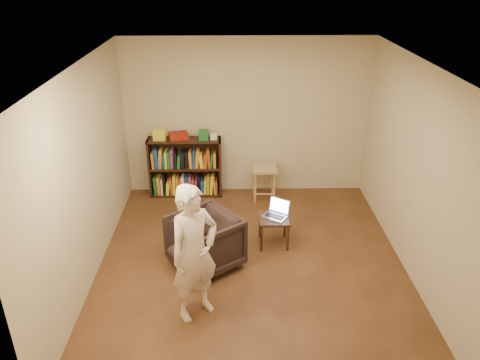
{
  "coord_description": "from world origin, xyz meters",
  "views": [
    {
      "loc": [
        -0.25,
        -5.08,
        3.67
      ],
      "look_at": [
        -0.14,
        0.35,
        1.08
      ],
      "focal_mm": 35.0,
      "sensor_mm": 36.0,
      "label": 1
    }
  ],
  "objects_px": {
    "bookshelf": "(186,170)",
    "armchair": "(205,242)",
    "laptop": "(277,212)",
    "person": "(194,253)",
    "stool": "(264,173)",
    "side_table": "(274,222)"
  },
  "relations": [
    {
      "from": "stool",
      "to": "person",
      "type": "height_order",
      "value": "person"
    },
    {
      "from": "armchair",
      "to": "person",
      "type": "relative_size",
      "value": 0.5
    },
    {
      "from": "laptop",
      "to": "person",
      "type": "bearing_deg",
      "value": -91.79
    },
    {
      "from": "stool",
      "to": "laptop",
      "type": "height_order",
      "value": "laptop"
    },
    {
      "from": "laptop",
      "to": "person",
      "type": "xyz_separation_m",
      "value": [
        -1.03,
        -1.45,
        0.32
      ]
    },
    {
      "from": "person",
      "to": "side_table",
      "type": "bearing_deg",
      "value": 16.51
    },
    {
      "from": "bookshelf",
      "to": "side_table",
      "type": "xyz_separation_m",
      "value": [
        1.36,
        -1.58,
        -0.09
      ]
    },
    {
      "from": "bookshelf",
      "to": "side_table",
      "type": "height_order",
      "value": "bookshelf"
    },
    {
      "from": "armchair",
      "to": "person",
      "type": "height_order",
      "value": "person"
    },
    {
      "from": "stool",
      "to": "side_table",
      "type": "xyz_separation_m",
      "value": [
        0.04,
        -1.38,
        -0.11
      ]
    },
    {
      "from": "armchair",
      "to": "stool",
      "type": "bearing_deg",
      "value": 117.93
    },
    {
      "from": "laptop",
      "to": "stool",
      "type": "bearing_deg",
      "value": 127.06
    },
    {
      "from": "person",
      "to": "bookshelf",
      "type": "bearing_deg",
      "value": 58.76
    },
    {
      "from": "side_table",
      "to": "laptop",
      "type": "distance_m",
      "value": 0.15
    },
    {
      "from": "armchair",
      "to": "side_table",
      "type": "distance_m",
      "value": 1.06
    },
    {
      "from": "laptop",
      "to": "person",
      "type": "relative_size",
      "value": 0.26
    },
    {
      "from": "bookshelf",
      "to": "stool",
      "type": "xyz_separation_m",
      "value": [
        1.31,
        -0.2,
        0.02
      ]
    },
    {
      "from": "armchair",
      "to": "laptop",
      "type": "bearing_deg",
      "value": 82.95
    },
    {
      "from": "bookshelf",
      "to": "stool",
      "type": "relative_size",
      "value": 2.1
    },
    {
      "from": "bookshelf",
      "to": "armchair",
      "type": "bearing_deg",
      "value": -78.62
    },
    {
      "from": "side_table",
      "to": "bookshelf",
      "type": "bearing_deg",
      "value": 130.58
    },
    {
      "from": "bookshelf",
      "to": "armchair",
      "type": "relative_size",
      "value": 1.49
    }
  ]
}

